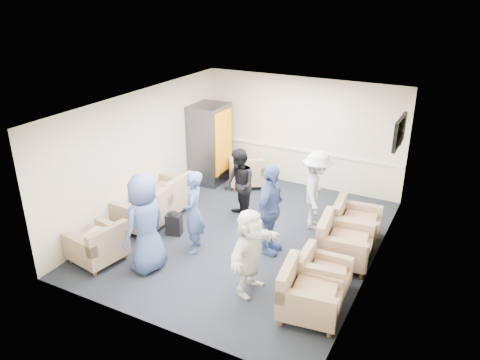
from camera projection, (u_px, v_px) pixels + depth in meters
The scene contains 25 objects.
floor at pixel (245, 236), 9.46m from camera, with size 6.00×6.00×0.00m, color black.
ceiling at pixel (246, 105), 8.39m from camera, with size 6.00×6.00×0.00m, color silver.
back_wall at pixel (302, 133), 11.37m from camera, with size 5.00×0.02×2.70m, color beige.
front_wall at pixel (148, 247), 6.48m from camera, with size 5.00×0.02×2.70m, color beige.
left_wall at pixel (142, 153), 9.99m from camera, with size 0.02×6.00×2.70m, color beige.
right_wall at pixel (378, 200), 7.86m from camera, with size 0.02×6.00×2.70m, color beige.
chair_rail at pixel (300, 150), 11.53m from camera, with size 4.98×0.04×0.06m, color white.
tv at pixel (400, 132), 9.08m from camera, with size 0.10×1.00×0.58m.
armchair_left_near at pixel (99, 246), 8.45m from camera, with size 0.98×0.98×0.68m.
armchair_left_mid at pixel (144, 213), 9.58m from camera, with size 0.93×0.93×0.73m.
armchair_left_far at pixel (168, 196), 10.32m from camera, with size 0.99×0.99×0.75m.
armchair_right_near at pixel (307, 295), 7.09m from camera, with size 1.01×1.01×0.72m.
armchair_right_midnear at pixel (320, 276), 7.64m from camera, with size 0.81×0.81×0.62m.
armchair_right_midfar at pixel (341, 244), 8.44m from camera, with size 1.01×1.01×0.74m.
armchair_right_far at pixel (353, 224), 9.21m from camera, with size 0.94×0.94×0.69m.
armchair_corner at pixel (247, 173), 11.62m from camera, with size 1.18×1.18×0.68m.
vending_machine at pixel (210, 144), 11.69m from camera, with size 0.81×0.94×1.99m.
backpack at pixel (174, 222), 9.42m from camera, with size 0.36×0.30×0.53m.
pillow at pixel (98, 237), 8.39m from camera, with size 0.49×0.37×0.14m, color beige.
person_front_left at pixel (145, 223), 8.05m from camera, with size 0.88×0.58×1.81m, color #3D5493.
person_mid_left at pixel (193, 212), 8.64m from camera, with size 0.59×0.39×1.61m, color #3D5493.
person_back_left at pixel (239, 185), 9.82m from camera, with size 0.77×0.60×1.58m, color black.
person_back_right at pixel (316, 191), 9.48m from camera, with size 1.07×0.62×1.66m, color silver.
person_mid_right at pixel (270, 210), 8.57m from camera, with size 1.02×0.43×1.75m, color #3D5493.
person_front_right at pixel (250, 252), 7.51m from camera, with size 1.38×0.44×1.48m, color white.
Camera 1 is at (3.73, -7.36, 4.76)m, focal length 35.00 mm.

